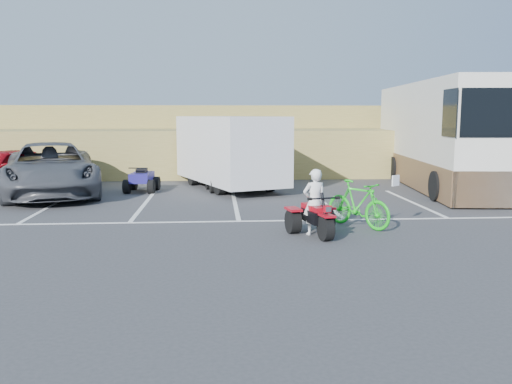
{
  "coord_description": "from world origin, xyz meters",
  "views": [
    {
      "loc": [
        -0.54,
        -10.9,
        2.64
      ],
      "look_at": [
        0.3,
        0.57,
        1.0
      ],
      "focal_mm": 38.0,
      "sensor_mm": 36.0,
      "label": 1
    }
  ],
  "objects": [
    {
      "name": "red_trike_atv",
      "position": [
        1.64,
        0.63,
        0.0
      ],
      "size": [
        1.35,
        1.62,
        0.93
      ],
      "primitive_type": null,
      "rotation": [
        0.0,
        0.0,
        0.22
      ],
      "color": "#9F0915",
      "rests_on": "ground"
    },
    {
      "name": "grey_pickup",
      "position": [
        -6.02,
        7.34,
        0.87
      ],
      "size": [
        4.55,
        6.81,
        1.73
      ],
      "primitive_type": "imported",
      "rotation": [
        0.0,
        0.0,
        0.29
      ],
      "color": "#46484E",
      "rests_on": "ground"
    },
    {
      "name": "rider",
      "position": [
        1.61,
        0.78,
        0.73
      ],
      "size": [
        0.6,
        0.46,
        1.47
      ],
      "primitive_type": "imported",
      "rotation": [
        0.0,
        0.0,
        3.36
      ],
      "color": "white",
      "rests_on": "ground"
    },
    {
      "name": "red_car",
      "position": [
        -8.23,
        9.11,
        0.73
      ],
      "size": [
        3.63,
        4.6,
        1.47
      ],
      "primitive_type": "imported",
      "rotation": [
        0.0,
        0.0,
        -0.52
      ],
      "color": "#9B0811",
      "rests_on": "ground"
    },
    {
      "name": "parking_stripes",
      "position": [
        0.87,
        4.07,
        0.0
      ],
      "size": [
        28.0,
        5.16,
        0.01
      ],
      "color": "white",
      "rests_on": "ground"
    },
    {
      "name": "quad_atv_green",
      "position": [
        -0.31,
        7.94,
        0.0
      ],
      "size": [
        1.29,
        1.6,
        0.94
      ],
      "primitive_type": null,
      "rotation": [
        0.0,
        0.0,
        0.16
      ],
      "color": "#186016",
      "rests_on": "ground"
    },
    {
      "name": "grass_embankment",
      "position": [
        0.0,
        15.48,
        1.42
      ],
      "size": [
        40.0,
        8.5,
        3.1
      ],
      "color": "olive",
      "rests_on": "ground"
    },
    {
      "name": "rv_motorhome",
      "position": [
        7.85,
        8.66,
        1.62
      ],
      "size": [
        3.69,
        10.62,
        3.74
      ],
      "rotation": [
        0.0,
        0.0,
        -0.1
      ],
      "color": "silver",
      "rests_on": "ground"
    },
    {
      "name": "cargo_trailer",
      "position": [
        -0.08,
        8.61,
        1.4
      ],
      "size": [
        4.06,
        5.98,
        2.59
      ],
      "rotation": [
        0.0,
        0.0,
        0.37
      ],
      "color": "silver",
      "rests_on": "ground"
    },
    {
      "name": "green_dirt_bike",
      "position": [
        2.78,
        1.49,
        0.56
      ],
      "size": [
        1.52,
        1.8,
        1.11
      ],
      "primitive_type": "imported",
      "rotation": [
        0.0,
        0.0,
        0.63
      ],
      "color": "#14BF19",
      "rests_on": "ground"
    },
    {
      "name": "quad_atv_blue",
      "position": [
        -3.13,
        7.94,
        0.0
      ],
      "size": [
        1.15,
        1.47,
        0.9
      ],
      "primitive_type": null,
      "rotation": [
        0.0,
        0.0,
        -0.09
      ],
      "color": "navy",
      "rests_on": "ground"
    },
    {
      "name": "ground",
      "position": [
        0.0,
        0.0,
        0.0
      ],
      "size": [
        100.0,
        100.0,
        0.0
      ],
      "primitive_type": "plane",
      "color": "#363639",
      "rests_on": "ground"
    }
  ]
}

